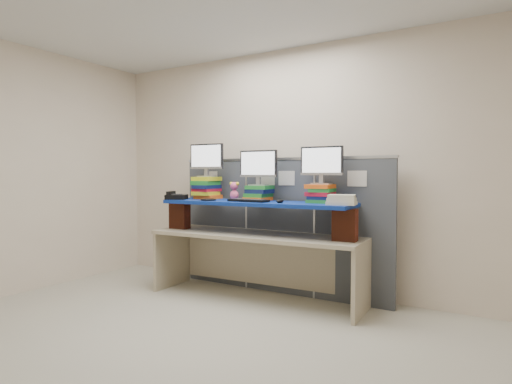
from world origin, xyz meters
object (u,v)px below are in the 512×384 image
Objects in this scene: keyboard at (248,200)px; monitor_center at (258,166)px; desk at (256,247)px; monitor_left at (207,158)px; blue_board at (256,203)px; desk_phone at (176,196)px; monitor_right at (322,163)px.

monitor_center is at bearing 94.27° from keyboard.
monitor_left is at bearing 170.67° from desk.
blue_board is 0.11m from keyboard.
desk is at bearing -13.65° from desk_phone.
keyboard is (-0.03, -0.10, 0.03)m from blue_board.
desk is 5.20× the size of keyboard.
monitor_left is 1.00× the size of monitor_center.
desk_phone is (-1.66, -0.33, -0.37)m from monitor_right.
desk is 8.34× the size of desk_phone.
blue_board is at bearing -9.33° from monitor_left.
desk_phone is (-0.93, -0.29, -0.35)m from monitor_center.
keyboard is at bearing -112.10° from blue_board.
monitor_right is at bearing 0.00° from monitor_center.
blue_board is 4.75× the size of monitor_center.
monitor_left is at bearing 168.09° from keyboard.
monitor_left reaches higher than desk_phone.
blue_board is 0.99m from desk_phone.
keyboard is (-0.03, -0.10, 0.50)m from desk.
blue_board is at bearing -73.89° from monitor_center.
blue_board is 4.65× the size of keyboard.
monitor_center is at bearing -180.00° from monitor_right.
monitor_right is at bearing 22.00° from keyboard.
desk_phone is (-0.97, -0.17, 0.05)m from blue_board.
monitor_left is 0.85m from keyboard.
monitor_left is 0.69m from monitor_center.
monitor_left is at bearing 170.67° from blue_board.
blue_board is at bearing 73.51° from keyboard.
desk is at bearing -9.33° from monitor_left.
monitor_center reaches higher than desk_phone.
desk is 1.14m from monitor_right.
monitor_right is 1.57× the size of desk_phone.
monitor_right is 1.73m from desk_phone.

